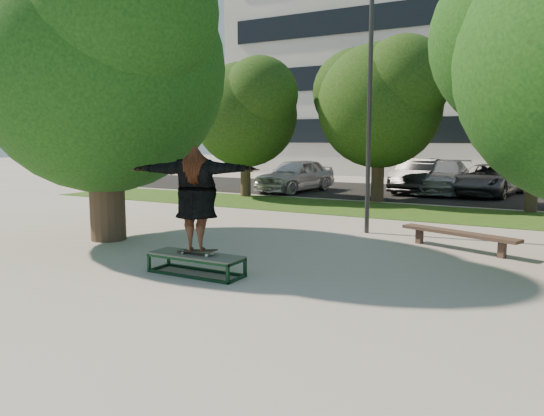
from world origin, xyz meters
The scene contains 16 objects.
ground centered at (0.00, 0.00, 0.00)m, with size 120.00×120.00×0.00m, color gray.
grass_strip centered at (1.00, 9.50, 0.01)m, with size 30.00×4.00×0.02m, color #1F4112.
asphalt_strip centered at (0.00, 16.00, 0.01)m, with size 40.00×8.00×0.01m, color black.
tree_left centered at (-4.29, 1.09, 4.42)m, with size 6.96×5.95×7.12m.
bg_tree_left centered at (-6.57, 11.07, 3.73)m, with size 5.28×4.51×5.77m.
bg_tree_mid centered at (-1.08, 12.08, 4.02)m, with size 5.76×4.92×6.24m.
bg_tree_right centered at (4.43, 11.57, 3.49)m, with size 5.04×4.31×5.43m.
lamppost centered at (1.00, 5.00, 3.15)m, with size 0.25×0.15×6.11m.
office_building centered at (-2.00, 31.98, 8.00)m, with size 30.00×14.12×16.00m.
grind_box centered at (-0.27, -0.66, 0.19)m, with size 1.80×0.60×0.38m.
skater_rig centered at (-0.24, -0.66, 1.39)m, with size 2.38×1.47×1.96m.
bench centered at (3.50, 3.88, 0.35)m, with size 2.68×1.31×0.42m.
car_silver_a centered at (-5.54, 13.84, 0.78)m, with size 1.83×4.56×1.55m, color silver.
car_dark centered at (-0.50, 16.36, 0.77)m, with size 1.64×4.70×1.55m, color black.
car_grey centered at (2.50, 16.37, 0.68)m, with size 2.26×4.90×1.36m, color #4F4E53.
car_silver_b centered at (0.59, 16.50, 0.75)m, with size 2.10×5.16×1.50m, color #AFAFB4.
Camera 1 is at (5.52, -8.19, 2.44)m, focal length 35.00 mm.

